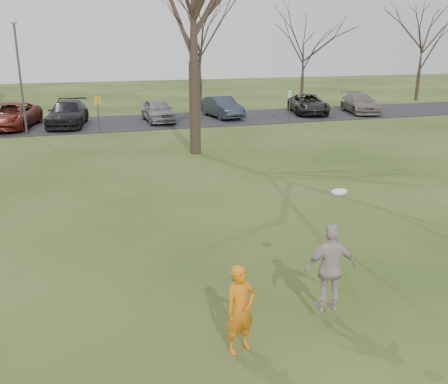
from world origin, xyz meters
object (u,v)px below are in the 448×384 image
Objects in this scene: car_2 at (11,116)px; car_5 at (222,107)px; car_4 at (158,110)px; car_6 at (308,104)px; catching_play at (331,268)px; lamp_post at (18,63)px; player_defender at (240,309)px; car_7 at (360,103)px; car_3 at (68,113)px.

car_2 reaches higher than car_5.
car_6 is at bearing 0.65° from car_4.
car_4 is 11.04m from car_6.
car_2 is 2.27× the size of catching_play.
catching_play is at bearing -101.97° from car_6.
car_5 is 13.14m from lamp_post.
car_5 is at bearing -167.03° from car_6.
player_defender is 26.64m from car_5.
car_2 is 1.14× the size of car_7.
car_6 is at bearing 13.74° from car_2.
catching_play reaches higher than car_6.
lamp_post is (-6.86, 22.40, 2.87)m from catching_play.
car_4 is (2.97, 25.09, -0.02)m from player_defender.
lamp_post is (-4.96, 22.79, 3.18)m from player_defender.
catching_play is at bearing -93.86° from car_4.
player_defender is 0.25× the size of lamp_post.
car_3 is 1.06× the size of car_6.
car_5 is (10.14, 0.45, -0.04)m from car_3.
player_defender is 0.30× the size of car_2.
car_6 is (16.66, 0.36, -0.07)m from car_3.
car_5 is 10.39m from car_7.
car_3 is 10.15m from car_5.
car_2 is at bearing -165.59° from car_6.
car_4 is at bearing -167.76° from car_7.
catching_play is at bearing -109.65° from car_7.
player_defender is 0.36× the size of car_5.
car_4 is at bearing 177.29° from car_5.
car_3 is (3.25, -0.14, 0.01)m from car_2.
car_3 reaches higher than car_6.
player_defender reaches higher than car_2.
car_3 reaches higher than car_5.
player_defender is 25.26m from car_4.
car_7 is (3.83, -0.72, -0.01)m from car_6.
car_3 is at bearing 173.71° from car_5.
lamp_post is at bearing -161.54° from car_7.
catching_play is (7.82, -24.88, 0.32)m from car_2.
car_6 is 0.79× the size of lamp_post.
player_defender is at bearing -168.59° from catching_play.
car_2 is 8.89m from car_4.
car_7 is at bearing -13.31° from car_5.
car_6 is at bearing 44.36° from player_defender.
lamp_post is at bearing -55.66° from car_2.
car_2 reaches higher than car_6.
catching_play is (-1.07, -24.71, 0.34)m from car_4.
catching_play is at bearing -111.30° from car_5.
car_4 is at bearing 12.01° from car_2.
catching_play is 0.37× the size of lamp_post.
car_4 is 4.53m from car_5.
car_3 reaches higher than car_7.
lamp_post is (-22.79, -1.97, 3.25)m from car_7.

